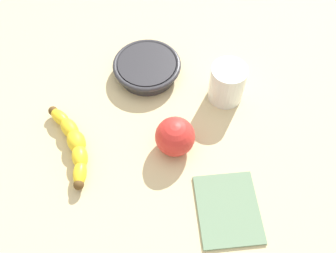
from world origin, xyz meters
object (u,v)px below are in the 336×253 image
smoothie_glass (227,84)px  apple_fruit (175,137)px  ceramic_bowl (147,67)px  banana (73,143)px

smoothie_glass → apple_fruit: bearing=-23.2°
apple_fruit → smoothie_glass: bearing=156.8°
smoothie_glass → apple_fruit: smoothie_glass is taller
ceramic_bowl → apple_fruit: apple_fruit is taller
smoothie_glass → banana: bearing=-49.8°
ceramic_bowl → apple_fruit: 21.38cm
banana → apple_fruit: 21.50cm
banana → ceramic_bowl: (-24.02, 8.03, 0.46)cm
apple_fruit → ceramic_bowl: bearing=-144.7°
ceramic_bowl → smoothie_glass: bearing=87.6°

